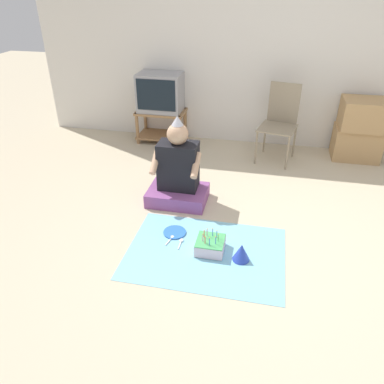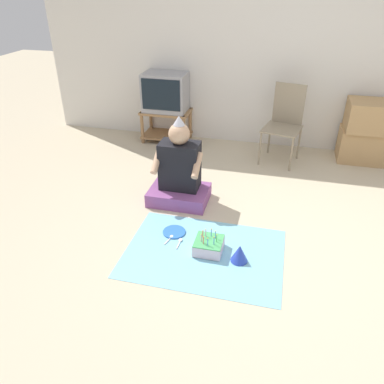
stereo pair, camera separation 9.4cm
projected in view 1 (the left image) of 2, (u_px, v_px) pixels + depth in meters
ground_plane at (262, 245)px, 3.22m from camera, size 16.00×16.00×0.00m
wall_back at (282, 45)px, 4.55m from camera, size 6.40×0.06×2.55m
tv_stand at (162, 123)px, 5.13m from camera, size 0.65×0.41×0.43m
tv at (160, 92)px, 4.92m from camera, size 0.57×0.40×0.49m
folding_chair at (280, 119)px, 4.52m from camera, size 0.50×0.51×0.92m
cardboard_box_stack at (360, 130)px, 4.57m from camera, size 0.56×0.44×0.75m
person_seated at (178, 174)px, 3.72m from camera, size 0.59×0.43×0.89m
party_cloth at (206, 252)px, 3.13m from camera, size 1.31×0.95×0.01m
birthday_cake at (210, 245)px, 3.13m from camera, size 0.23×0.23×0.18m
party_hat_blue at (241, 252)px, 3.02m from camera, size 0.14×0.14×0.15m
paper_plate at (175, 232)px, 3.37m from camera, size 0.20×0.20×0.01m
plastic_spoon_near at (171, 238)px, 3.29m from camera, size 0.05×0.14×0.01m
plastic_spoon_far at (181, 241)px, 3.25m from camera, size 0.04×0.15×0.01m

